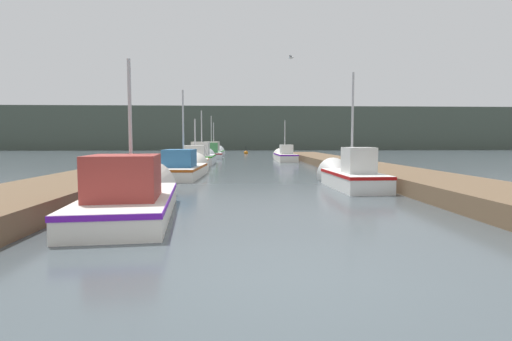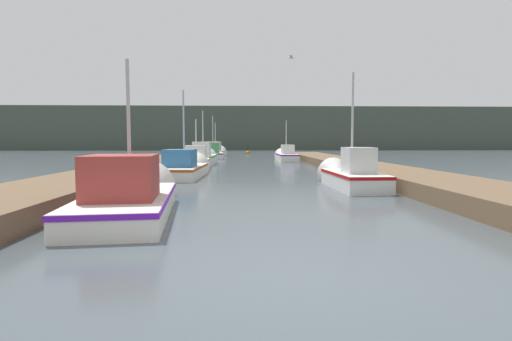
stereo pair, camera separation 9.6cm
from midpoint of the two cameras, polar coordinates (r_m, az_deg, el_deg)
ground_plane at (r=5.01m, az=4.96°, el=-15.32°), size 200.00×200.00×0.00m
dock_left at (r=21.37m, az=-16.32°, el=0.31°), size 2.85×40.00×0.49m
dock_right at (r=21.70m, az=14.90°, el=0.40°), size 2.85×40.00×0.49m
distant_shore_ridge at (r=75.81m, az=-1.82°, el=5.90°), size 120.00×16.00×7.47m
fishing_boat_0 at (r=9.90m, az=-16.89°, el=-3.28°), size 2.33×5.89×4.08m
fishing_boat_1 at (r=14.86m, az=13.32°, el=-0.66°), size 1.55×4.73×4.44m
fishing_boat_2 at (r=19.08m, az=-9.84°, el=0.40°), size 1.91×5.94×4.49m
fishing_boat_3 at (r=24.32m, az=-8.38°, el=1.34°), size 1.74×5.23×3.36m
fishing_boat_4 at (r=28.73m, az=-7.42°, el=1.91°), size 1.78×5.03×4.25m
fishing_boat_5 at (r=33.24m, az=4.32°, el=2.13°), size 1.46×6.16×3.68m
fishing_boat_6 at (r=37.83m, az=-6.10°, el=2.40°), size 2.20×6.18×4.52m
fishing_boat_7 at (r=42.27m, az=-5.70°, el=2.71°), size 2.22×5.22×4.05m
mooring_piling_0 at (r=17.76m, az=14.56°, el=0.57°), size 0.28×0.28×1.11m
mooring_piling_1 at (r=22.84m, az=-11.58°, el=1.39°), size 0.33×0.33×1.07m
mooring_piling_2 at (r=28.25m, az=-9.80°, el=1.84°), size 0.35×0.35×0.95m
channel_buoy at (r=48.93m, az=-1.14°, el=2.55°), size 0.51×0.51×1.01m
seagull_lead at (r=19.72m, az=5.26°, el=15.78°), size 0.31×0.56×0.12m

